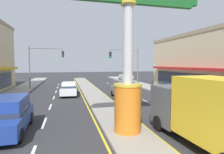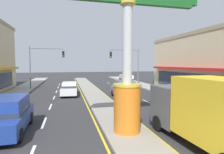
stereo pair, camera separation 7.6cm
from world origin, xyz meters
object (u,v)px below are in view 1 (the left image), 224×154
traffic_light_left_side (42,60)px  sedan_far_left_oncoming (69,89)px  traffic_light_right_side (128,60)px  box_truck_near_left_lane (216,112)px  suv_near_right_lane (125,81)px  suv_mid_left_lane (123,89)px  district_sign (128,56)px  suv_far_right_lane (8,115)px  storefront_right (216,63)px

traffic_light_left_side → sedan_far_left_oncoming: traffic_light_left_side is taller
traffic_light_right_side → box_truck_near_left_lane: size_ratio=0.89×
suv_near_right_lane → traffic_light_left_side: bearing=-179.8°
traffic_light_right_side → suv_mid_left_lane: bearing=-111.2°
traffic_light_left_side → sedan_far_left_oncoming: (3.59, -6.18, -3.46)m
sedan_far_left_oncoming → district_sign: bearing=-77.6°
district_sign → box_truck_near_left_lane: size_ratio=1.19×
suv_far_right_lane → suv_mid_left_lane: 12.08m
storefront_right → box_truck_near_left_lane: 18.88m
suv_mid_left_lane → suv_far_right_lane: bearing=-137.9°
traffic_light_left_side → sedan_far_left_oncoming: size_ratio=1.41×
suv_near_right_lane → traffic_light_right_side: bearing=-26.4°
traffic_light_left_side → traffic_light_right_side: size_ratio=1.00×
traffic_light_left_side → box_truck_near_left_lane: 23.87m
traffic_light_left_side → traffic_light_right_side: 12.84m
traffic_light_right_side → traffic_light_left_side: bearing=179.6°
suv_near_right_lane → box_truck_near_left_lane: bearing=-98.4°
traffic_light_right_side → suv_near_right_lane: traffic_light_right_side is taller
traffic_light_left_side → suv_mid_left_lane: (9.25, -9.33, -3.26)m
traffic_light_right_side → suv_near_right_lane: (-0.29, 0.14, -3.26)m
district_sign → sedan_far_left_oncoming: district_sign is taller
suv_near_right_lane → box_truck_near_left_lane: 22.12m
storefront_right → traffic_light_left_side: storefront_right is taller
storefront_right → suv_far_right_lane: storefront_right is taller
storefront_right → sedan_far_left_oncoming: size_ratio=4.50×
district_sign → suv_near_right_lane: size_ratio=1.77×
traffic_light_right_side → suv_far_right_lane: bearing=-125.9°
storefront_right → suv_near_right_lane: storefront_right is taller
traffic_light_left_side → district_sign: bearing=-71.4°
traffic_light_right_side → suv_mid_left_lane: size_ratio=1.33×
traffic_light_left_side → traffic_light_right_side: bearing=-0.4°
suv_far_right_lane → traffic_light_right_side: bearing=54.1°
storefront_right → suv_far_right_lane: (-21.89, -9.28, -2.85)m
suv_far_right_lane → sedan_far_left_oncoming: (3.30, 11.24, -0.20)m
traffic_light_right_side → box_truck_near_left_lane: traffic_light_right_side is taller
suv_near_right_lane → suv_mid_left_lane: same height
sedan_far_left_oncoming → suv_far_right_lane: bearing=-106.4°
suv_far_right_lane → suv_mid_left_lane: bearing=42.1°
suv_near_right_lane → suv_mid_left_lane: size_ratio=1.01×
box_truck_near_left_lane → suv_far_right_lane: bearing=154.1°
traffic_light_left_side → box_truck_near_left_lane: (9.33, -21.82, -2.55)m
box_truck_near_left_lane → sedan_far_left_oncoming: size_ratio=1.59×
suv_near_right_lane → suv_far_right_lane: same height
suv_near_right_lane → suv_far_right_lane: bearing=-125.1°
traffic_light_right_side → sedan_far_left_oncoming: bearing=-146.6°
suv_near_right_lane → suv_far_right_lane: size_ratio=1.01×
suv_mid_left_lane → box_truck_near_left_lane: bearing=-89.6°
storefront_right → traffic_light_right_side: (-9.33, 8.05, 0.41)m
storefront_right → sedan_far_left_oncoming: 18.93m
box_truck_near_left_lane → suv_mid_left_lane: bearing=90.4°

